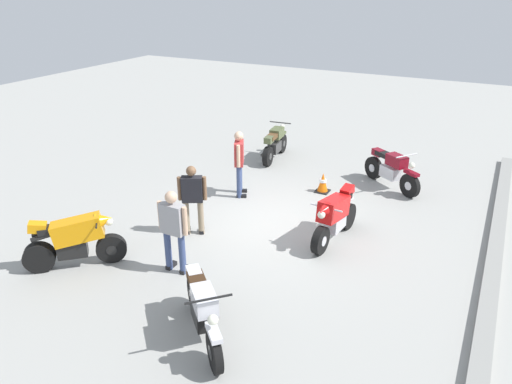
% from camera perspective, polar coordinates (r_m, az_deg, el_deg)
% --- Properties ---
extents(ground_plane, '(40.00, 40.00, 0.00)m').
position_cam_1_polar(ground_plane, '(11.36, 2.48, -3.71)').
color(ground_plane, '#9E9E99').
extents(curb_edge, '(14.00, 0.30, 0.15)m').
position_cam_1_polar(curb_edge, '(10.53, 26.04, -8.33)').
color(curb_edge, gray).
rests_on(curb_edge, ground).
extents(motorcycle_orange_sportbike, '(1.45, 1.57, 1.14)m').
position_cam_1_polar(motorcycle_orange_sportbike, '(10.11, -20.58, -5.27)').
color(motorcycle_orange_sportbike, black).
rests_on(motorcycle_orange_sportbike, ground).
extents(motorcycle_maroon_cruiser, '(1.31, 1.77, 1.09)m').
position_cam_1_polar(motorcycle_maroon_cruiser, '(13.61, 15.64, 2.59)').
color(motorcycle_maroon_cruiser, black).
rests_on(motorcycle_maroon_cruiser, ground).
extents(motorcycle_red_sportbike, '(1.96, 0.70, 1.14)m').
position_cam_1_polar(motorcycle_red_sportbike, '(10.53, 9.24, -2.74)').
color(motorcycle_red_sportbike, black).
rests_on(motorcycle_red_sportbike, ground).
extents(motorcycle_silver_cruiser, '(1.54, 1.58, 1.09)m').
position_cam_1_polar(motorcycle_silver_cruiser, '(7.81, -6.25, -13.62)').
color(motorcycle_silver_cruiser, black).
rests_on(motorcycle_silver_cruiser, ground).
extents(motorcycle_olive_vintage, '(1.96, 0.70, 1.07)m').
position_cam_1_polar(motorcycle_olive_vintage, '(15.28, 2.24, 5.66)').
color(motorcycle_olive_vintage, black).
rests_on(motorcycle_olive_vintage, ground).
extents(person_in_gray_shirt, '(0.30, 0.66, 1.70)m').
position_cam_1_polar(person_in_gray_shirt, '(9.26, -9.71, -4.05)').
color(person_in_gray_shirt, '#384772').
rests_on(person_in_gray_shirt, ground).
extents(person_in_black_shirt, '(0.47, 0.60, 1.61)m').
position_cam_1_polar(person_in_black_shirt, '(10.62, -7.47, -0.52)').
color(person_in_black_shirt, gray).
rests_on(person_in_black_shirt, ground).
extents(person_in_red_shirt, '(0.64, 0.47, 1.73)m').
position_cam_1_polar(person_in_red_shirt, '(12.46, -1.99, 3.87)').
color(person_in_red_shirt, '#384772').
rests_on(person_in_red_shirt, ground).
extents(traffic_cone, '(0.36, 0.36, 0.53)m').
position_cam_1_polar(traffic_cone, '(13.04, 7.86, 1.10)').
color(traffic_cone, black).
rests_on(traffic_cone, ground).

